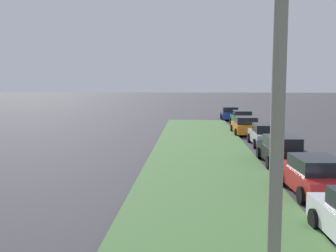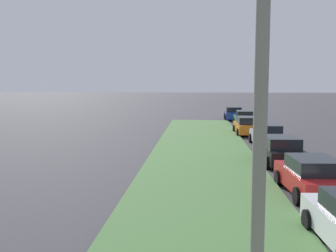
{
  "view_description": "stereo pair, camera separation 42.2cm",
  "coord_description": "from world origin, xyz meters",
  "views": [
    {
      "loc": [
        -4.54,
        8.27,
        4.34
      ],
      "look_at": [
        19.36,
        9.56,
        1.71
      ],
      "focal_mm": 43.96,
      "sensor_mm": 36.0,
      "label": 1
    },
    {
      "loc": [
        -4.51,
        7.85,
        4.34
      ],
      "look_at": [
        19.36,
        9.56,
        1.71
      ],
      "focal_mm": 43.96,
      "sensor_mm": 36.0,
      "label": 2
    }
  ],
  "objects": [
    {
      "name": "grass_median",
      "position": [
        10.0,
        7.56,
        0.06
      ],
      "size": [
        60.0,
        6.0,
        0.12
      ],
      "primitive_type": "cube",
      "color": "#517F42",
      "rests_on": "ground"
    },
    {
      "name": "parked_car_red",
      "position": [
        11.18,
        3.49,
        0.72
      ],
      "size": [
        4.39,
        2.21,
        1.47
      ],
      "rotation": [
        0.0,
        0.0,
        0.06
      ],
      "color": "red",
      "rests_on": "ground"
    },
    {
      "name": "parked_car_black",
      "position": [
        17.04,
        3.48,
        0.72
      ],
      "size": [
        4.33,
        2.08,
        1.47
      ],
      "rotation": [
        0.0,
        0.0,
        0.02
      ],
      "color": "black",
      "rests_on": "ground"
    },
    {
      "name": "parked_car_silver",
      "position": [
        23.15,
        3.18,
        0.72
      ],
      "size": [
        4.3,
        2.02,
        1.47
      ],
      "rotation": [
        0.0,
        0.0,
        -0.0
      ],
      "color": "#B2B5BA",
      "rests_on": "ground"
    },
    {
      "name": "parked_car_orange",
      "position": [
        28.87,
        3.8,
        0.72
      ],
      "size": [
        4.34,
        2.09,
        1.47
      ],
      "rotation": [
        0.0,
        0.0,
        0.02
      ],
      "color": "orange",
      "rests_on": "ground"
    },
    {
      "name": "parked_car_green",
      "position": [
        35.65,
        3.24,
        0.72
      ],
      "size": [
        4.31,
        2.04,
        1.47
      ],
      "rotation": [
        0.0,
        0.0,
        0.01
      ],
      "color": "#1E6B38",
      "rests_on": "ground"
    },
    {
      "name": "parked_car_blue",
      "position": [
        41.54,
        3.83,
        0.72
      ],
      "size": [
        4.35,
        2.11,
        1.47
      ],
      "rotation": [
        0.0,
        0.0,
        -0.03
      ],
      "color": "#23389E",
      "rests_on": "ground"
    },
    {
      "name": "streetlight",
      "position": [
        2.52,
        6.44,
        4.39
      ],
      "size": [
        0.63,
        2.87,
        7.5
      ],
      "color": "gray",
      "rests_on": "ground"
    }
  ]
}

